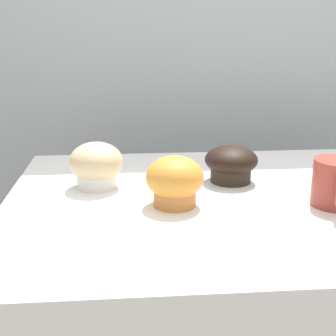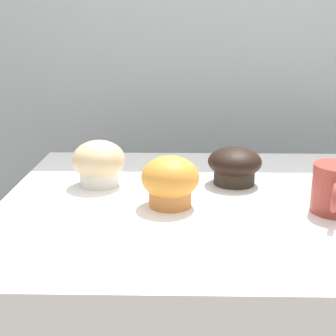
# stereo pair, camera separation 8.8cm
# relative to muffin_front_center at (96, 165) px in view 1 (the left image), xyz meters

# --- Properties ---
(wall_back) EXTENTS (3.20, 0.10, 1.80)m
(wall_back) POSITION_rel_muffin_front_center_xyz_m (0.34, 0.52, -0.06)
(wall_back) COLOR #A8B2B7
(wall_back) RESTS_ON ground
(muffin_front_center) EXTENTS (0.10, 0.10, 0.09)m
(muffin_front_center) POSITION_rel_muffin_front_center_xyz_m (0.00, 0.00, 0.00)
(muffin_front_center) COLOR silver
(muffin_front_center) RESTS_ON display_counter
(muffin_back_left) EXTENTS (0.10, 0.10, 0.09)m
(muffin_back_left) POSITION_rel_muffin_front_center_xyz_m (0.14, -0.11, -0.00)
(muffin_back_left) COLOR #CC7D3E
(muffin_back_left) RESTS_ON display_counter
(muffin_back_right) EXTENTS (0.11, 0.11, 0.07)m
(muffin_back_right) POSITION_rel_muffin_front_center_xyz_m (0.27, 0.01, -0.01)
(muffin_back_right) COLOR #2B251D
(muffin_back_right) RESTS_ON display_counter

